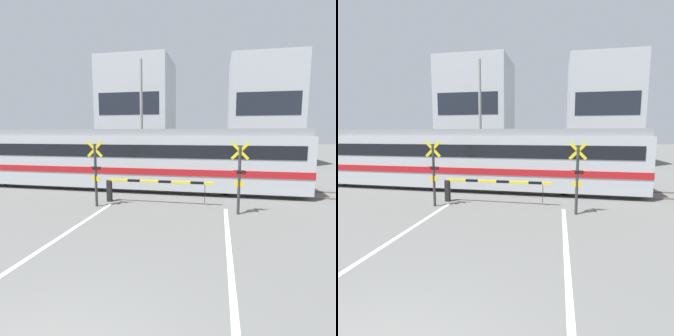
{
  "view_description": "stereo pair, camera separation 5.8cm",
  "coord_description": "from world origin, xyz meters",
  "views": [
    {
      "loc": [
        2.13,
        -2.0,
        3.09
      ],
      "look_at": [
        0.0,
        8.99,
        1.6
      ],
      "focal_mm": 28.0,
      "sensor_mm": 36.0,
      "label": 1
    },
    {
      "loc": [
        2.19,
        -1.99,
        3.09
      ],
      "look_at": [
        0.0,
        8.99,
        1.6
      ],
      "focal_mm": 28.0,
      "sensor_mm": 36.0,
      "label": 2
    }
  ],
  "objects": [
    {
      "name": "rail_track_near",
      "position": [
        0.0,
        11.25,
        0.04
      ],
      "size": [
        50.0,
        0.1,
        0.08
      ],
      "color": "#6B6051",
      "rests_on": "ground_plane"
    },
    {
      "name": "rail_track_far",
      "position": [
        0.0,
        12.68,
        0.04
      ],
      "size": [
        50.0,
        0.1,
        0.08
      ],
      "color": "#6B6051",
      "rests_on": "ground_plane"
    },
    {
      "name": "road_stripe_right",
      "position": [
        2.47,
        2.33,
        0.0
      ],
      "size": [
        0.14,
        12.67,
        0.01
      ],
      "color": "white",
      "rests_on": "ground_plane"
    },
    {
      "name": "commuter_train",
      "position": [
        -3.86,
        11.97,
        1.77
      ],
      "size": [
        20.58,
        2.87,
        3.31
      ],
      "color": "#B7BCC1",
      "rests_on": "ground_plane"
    },
    {
      "name": "crossing_barrier_near",
      "position": [
        -1.28,
        8.97,
        0.79
      ],
      "size": [
        4.79,
        0.2,
        1.05
      ],
      "color": "black",
      "rests_on": "ground_plane"
    },
    {
      "name": "crossing_barrier_far",
      "position": [
        1.28,
        14.87,
        0.79
      ],
      "size": [
        4.79,
        0.2,
        1.05
      ],
      "color": "black",
      "rests_on": "ground_plane"
    },
    {
      "name": "crossing_signal_left",
      "position": [
        -2.92,
        8.07,
        1.52
      ],
      "size": [
        0.68,
        0.15,
        2.77
      ],
      "color": "#333333",
      "rests_on": "ground_plane"
    },
    {
      "name": "crossing_signal_right",
      "position": [
        2.92,
        8.07,
        1.52
      ],
      "size": [
        0.68,
        0.15,
        2.77
      ],
      "color": "#333333",
      "rests_on": "ground_plane"
    },
    {
      "name": "pedestrian",
      "position": [
        1.17,
        17.9,
        0.9
      ],
      "size": [
        0.38,
        0.22,
        1.58
      ],
      "color": "brown",
      "rests_on": "ground_plane"
    },
    {
      "name": "building_left_of_street",
      "position": [
        -6.81,
        26.53,
        5.48
      ],
      "size": [
        7.48,
        6.38,
        10.95
      ],
      "color": "#B2B7BC",
      "rests_on": "ground_plane"
    },
    {
      "name": "building_right_of_street",
      "position": [
        6.41,
        26.53,
        5.23
      ],
      "size": [
        6.68,
        6.38,
        10.45
      ],
      "color": "#B2B7BC",
      "rests_on": "ground_plane"
    },
    {
      "name": "utility_pole_streetside",
      "position": [
        -3.67,
        17.37,
        4.26
      ],
      "size": [
        0.22,
        0.22,
        8.51
      ],
      "color": "gray",
      "rests_on": "ground_plane"
    }
  ]
}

